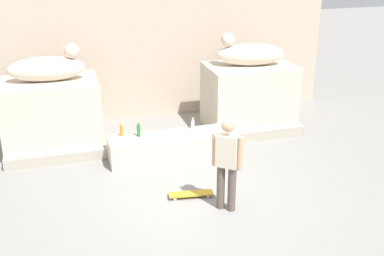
{
  "coord_description": "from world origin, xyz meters",
  "views": [
    {
      "loc": [
        -2.17,
        -7.38,
        4.47
      ],
      "look_at": [
        0.18,
        0.67,
        1.1
      ],
      "focal_mm": 45.77,
      "sensor_mm": 36.0,
      "label": 1
    }
  ],
  "objects_px": {
    "skater": "(227,161)",
    "bottle_orange": "(121,131)",
    "bottle_clear": "(193,124)",
    "statue_reclining_left": "(48,68)",
    "bottle_green": "(139,130)",
    "statue_reclining_right": "(249,54)",
    "skateboard": "(191,194)"
  },
  "relations": [
    {
      "from": "statue_reclining_right",
      "to": "statue_reclining_left",
      "type": "bearing_deg",
      "value": 10.84
    },
    {
      "from": "statue_reclining_right",
      "to": "bottle_clear",
      "type": "relative_size",
      "value": 6.53
    },
    {
      "from": "skateboard",
      "to": "bottle_green",
      "type": "xyz_separation_m",
      "value": [
        -0.59,
        1.86,
        0.58
      ]
    },
    {
      "from": "skater",
      "to": "bottle_orange",
      "type": "height_order",
      "value": "skater"
    },
    {
      "from": "bottle_clear",
      "to": "statue_reclining_left",
      "type": "bearing_deg",
      "value": 160.49
    },
    {
      "from": "statue_reclining_left",
      "to": "bottle_orange",
      "type": "relative_size",
      "value": 5.6
    },
    {
      "from": "skateboard",
      "to": "bottle_clear",
      "type": "xyz_separation_m",
      "value": [
        0.6,
        1.94,
        0.55
      ]
    },
    {
      "from": "bottle_green",
      "to": "bottle_clear",
      "type": "xyz_separation_m",
      "value": [
        1.19,
        0.08,
        -0.03
      ]
    },
    {
      "from": "skateboard",
      "to": "bottle_green",
      "type": "bearing_deg",
      "value": 115.19
    },
    {
      "from": "statue_reclining_left",
      "to": "skater",
      "type": "relative_size",
      "value": 0.97
    },
    {
      "from": "skater",
      "to": "bottle_orange",
      "type": "relative_size",
      "value": 5.76
    },
    {
      "from": "statue_reclining_right",
      "to": "bottle_orange",
      "type": "relative_size",
      "value": 5.78
    },
    {
      "from": "statue_reclining_left",
      "to": "skateboard",
      "type": "height_order",
      "value": "statue_reclining_left"
    },
    {
      "from": "statue_reclining_right",
      "to": "bottle_green",
      "type": "distance_m",
      "value": 3.29
    },
    {
      "from": "bottle_clear",
      "to": "bottle_orange",
      "type": "bearing_deg",
      "value": 178.43
    },
    {
      "from": "skater",
      "to": "bottle_clear",
      "type": "xyz_separation_m",
      "value": [
        0.13,
        2.49,
        -0.31
      ]
    },
    {
      "from": "statue_reclining_left",
      "to": "bottle_clear",
      "type": "bearing_deg",
      "value": -16.91
    },
    {
      "from": "skater",
      "to": "bottle_clear",
      "type": "distance_m",
      "value": 2.51
    },
    {
      "from": "bottle_green",
      "to": "bottle_orange",
      "type": "bearing_deg",
      "value": 160.21
    },
    {
      "from": "statue_reclining_left",
      "to": "skater",
      "type": "distance_m",
      "value": 4.53
    },
    {
      "from": "bottle_clear",
      "to": "skateboard",
      "type": "bearing_deg",
      "value": -107.27
    },
    {
      "from": "statue_reclining_right",
      "to": "skater",
      "type": "height_order",
      "value": "statue_reclining_right"
    },
    {
      "from": "statue_reclining_left",
      "to": "skateboard",
      "type": "bearing_deg",
      "value": -49.95
    },
    {
      "from": "skater",
      "to": "bottle_orange",
      "type": "bearing_deg",
      "value": 157.73
    },
    {
      "from": "skateboard",
      "to": "bottle_clear",
      "type": "relative_size",
      "value": 3.19
    },
    {
      "from": "statue_reclining_left",
      "to": "statue_reclining_right",
      "type": "relative_size",
      "value": 0.97
    },
    {
      "from": "statue_reclining_left",
      "to": "statue_reclining_right",
      "type": "xyz_separation_m",
      "value": [
        4.54,
        0.01,
        0.0
      ]
    },
    {
      "from": "skateboard",
      "to": "bottle_green",
      "type": "distance_m",
      "value": 2.03
    },
    {
      "from": "statue_reclining_right",
      "to": "bottle_green",
      "type": "height_order",
      "value": "statue_reclining_right"
    },
    {
      "from": "statue_reclining_left",
      "to": "bottle_orange",
      "type": "height_order",
      "value": "statue_reclining_left"
    },
    {
      "from": "statue_reclining_right",
      "to": "skateboard",
      "type": "distance_m",
      "value": 4.13
    },
    {
      "from": "statue_reclining_right",
      "to": "bottle_clear",
      "type": "distance_m",
      "value": 2.31
    }
  ]
}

